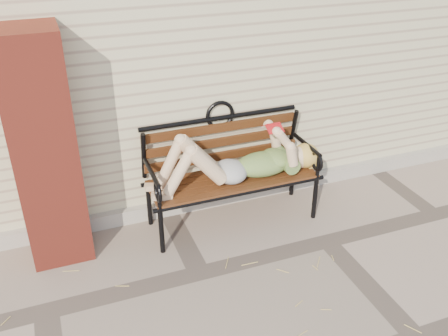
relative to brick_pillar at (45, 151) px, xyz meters
name	(u,v)px	position (x,y,z in m)	size (l,w,h in m)	color
ground	(327,241)	(2.30, -0.75, -1.00)	(80.00, 80.00, 0.00)	gray
house_wall	(216,13)	(2.30, 2.25, 0.50)	(8.00, 4.00, 3.00)	beige
foundation_strip	(281,185)	(2.30, 0.22, -0.93)	(8.00, 0.10, 0.15)	#9E978F
brick_pillar	(45,151)	(0.00, 0.00, 0.00)	(0.50, 0.50, 2.00)	maroon
garden_bench	(229,159)	(1.60, -0.01, -0.36)	(1.75, 0.70, 1.13)	black
reading_woman	(236,161)	(1.62, -0.15, -0.33)	(1.65, 0.38, 0.52)	#0A3F49
straw_scatter	(204,305)	(0.96, -1.13, -0.99)	(2.75, 1.70, 0.01)	tan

